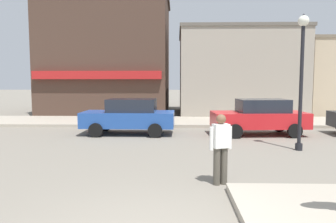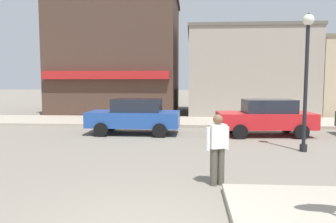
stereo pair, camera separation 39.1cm
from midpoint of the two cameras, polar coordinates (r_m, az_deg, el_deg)
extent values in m
cube|color=#A89E8C|center=(18.36, 2.01, -1.74)|extent=(80.00, 4.00, 0.15)
cylinder|color=black|center=(11.74, 23.74, 3.69)|extent=(0.12, 0.12, 4.20)
cylinder|color=black|center=(11.95, 23.38, -5.84)|extent=(0.24, 0.24, 0.24)
sphere|color=white|center=(11.89, 24.16, 14.38)|extent=(0.36, 0.36, 0.36)
cone|color=black|center=(11.92, 24.18, 15.06)|extent=(0.32, 0.32, 0.18)
cube|color=#234C9E|center=(14.52, -5.21, -1.30)|extent=(4.03, 1.77, 0.66)
cube|color=#1E232D|center=(14.43, -4.64, 1.10)|extent=(2.10, 1.43, 0.56)
cylinder|color=black|center=(14.02, -10.82, -3.13)|extent=(0.60, 0.19, 0.60)
cylinder|color=black|center=(15.65, -9.12, -2.22)|extent=(0.60, 0.19, 0.60)
cylinder|color=black|center=(13.56, -0.67, -3.33)|extent=(0.60, 0.19, 0.60)
cylinder|color=black|center=(15.24, -0.03, -2.36)|extent=(0.60, 0.19, 0.60)
cube|color=red|center=(14.68, 17.25, -1.45)|extent=(4.11, 1.98, 0.66)
cube|color=#1E232D|center=(14.67, 17.88, 0.93)|extent=(2.17, 1.54, 0.56)
cylinder|color=black|center=(13.59, 13.26, -3.45)|extent=(0.61, 0.22, 0.60)
cylinder|color=black|center=(15.23, 11.80, -2.48)|extent=(0.61, 0.22, 0.60)
cylinder|color=black|center=(14.36, 22.95, -3.27)|extent=(0.61, 0.22, 0.60)
cylinder|color=black|center=(15.92, 20.58, -2.37)|extent=(0.61, 0.22, 0.60)
cylinder|color=#4C473D|center=(7.62, 10.67, -9.38)|extent=(0.16, 0.16, 0.85)
cylinder|color=#4C473D|center=(7.55, 9.43, -9.51)|extent=(0.16, 0.16, 0.85)
cube|color=white|center=(7.44, 10.14, -4.26)|extent=(0.41, 0.33, 0.54)
sphere|color=brown|center=(7.38, 10.19, -1.35)|extent=(0.22, 0.22, 0.22)
cylinder|color=white|center=(7.55, 11.71, -4.53)|extent=(0.12, 0.12, 0.52)
cylinder|color=white|center=(7.35, 8.52, -4.75)|extent=(0.12, 0.12, 0.52)
cube|color=#473328|center=(25.16, -7.81, 9.51)|extent=(8.39, 8.71, 8.37)
cube|color=#B21E1E|center=(20.71, -10.34, 6.26)|extent=(7.97, 0.40, 0.50)
cube|color=#9E9384|center=(23.92, 13.80, 6.32)|extent=(7.94, 7.28, 5.61)
cube|color=#5E584F|center=(24.15, 13.96, 13.23)|extent=(8.10, 7.43, 0.20)
camera|label=1|loc=(0.20, -88.77, 0.12)|focal=35.00mm
camera|label=2|loc=(0.20, 91.23, -0.12)|focal=35.00mm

